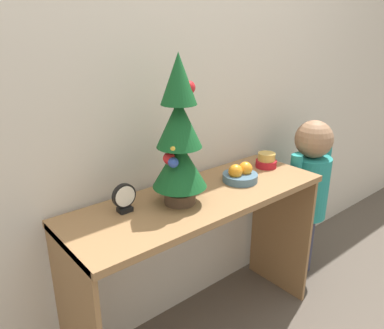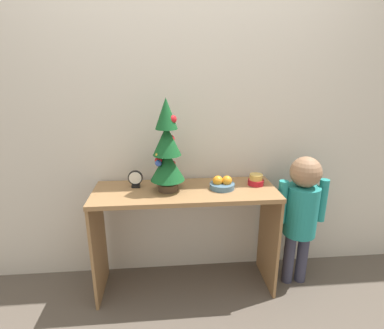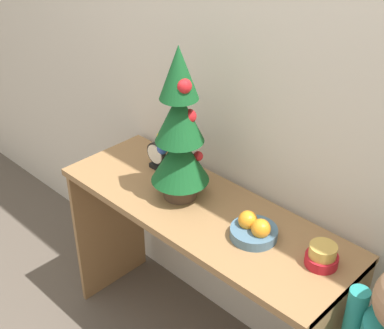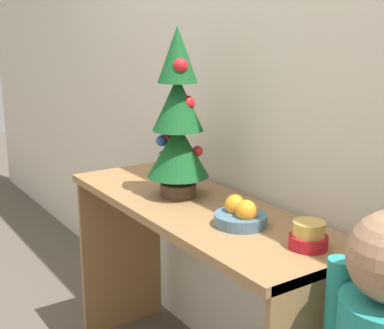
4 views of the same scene
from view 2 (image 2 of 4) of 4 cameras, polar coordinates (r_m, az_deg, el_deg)
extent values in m
plane|color=brown|center=(2.29, -0.72, -25.36)|extent=(12.00, 12.00, 0.00)
cube|color=beige|center=(2.18, -1.84, 9.44)|extent=(7.00, 0.05, 2.50)
cube|color=olive|center=(2.05, -1.27, -5.20)|extent=(1.25, 0.44, 0.03)
cube|color=olive|center=(2.27, -17.40, -14.24)|extent=(0.02, 0.40, 0.78)
cube|color=olive|center=(2.34, 14.43, -12.99)|extent=(0.02, 0.40, 0.78)
cylinder|color=#4C3828|center=(2.03, -4.60, -4.25)|extent=(0.13, 0.13, 0.05)
cylinder|color=brown|center=(2.02, -4.63, -3.07)|extent=(0.02, 0.02, 0.04)
cone|color=#145123|center=(1.98, -4.71, -0.20)|extent=(0.23, 0.23, 0.20)
cone|color=#145123|center=(1.94, -4.83, 4.65)|extent=(0.19, 0.19, 0.20)
cone|color=#145123|center=(1.91, -4.96, 9.69)|extent=(0.14, 0.14, 0.20)
sphere|color=#2D4CA8|center=(1.94, -6.44, 0.25)|extent=(0.04, 0.04, 0.04)
sphere|color=red|center=(1.96, -4.13, 4.88)|extent=(0.06, 0.06, 0.06)
sphere|color=red|center=(1.90, -3.74, 8.59)|extent=(0.05, 0.05, 0.05)
sphere|color=red|center=(2.04, -3.70, 0.21)|extent=(0.04, 0.04, 0.04)
sphere|color=gold|center=(1.92, -6.47, 1.79)|extent=(0.04, 0.04, 0.04)
sphere|color=red|center=(1.97, -6.40, 0.77)|extent=(0.05, 0.05, 0.05)
cylinder|color=#476B84|center=(2.07, 5.76, -4.06)|extent=(0.17, 0.17, 0.04)
sphere|color=orange|center=(2.06, 6.67, -3.07)|extent=(0.07, 0.07, 0.07)
sphere|color=orange|center=(2.05, 4.91, -3.07)|extent=(0.07, 0.07, 0.07)
cylinder|color=#AD1923|center=(2.17, 12.05, -3.33)|extent=(0.11, 0.11, 0.04)
cylinder|color=gold|center=(2.16, 12.12, -2.35)|extent=(0.09, 0.09, 0.04)
cube|color=black|center=(2.12, -10.65, -3.99)|extent=(0.06, 0.04, 0.02)
cylinder|color=black|center=(2.10, -10.74, -2.45)|extent=(0.10, 0.02, 0.10)
cylinder|color=white|center=(2.09, -10.77, -2.55)|extent=(0.09, 0.00, 0.09)
cylinder|color=#38384C|center=(2.47, 17.96, -16.54)|extent=(0.08, 0.08, 0.41)
cylinder|color=#38384C|center=(2.51, 20.23, -16.21)|extent=(0.08, 0.08, 0.41)
cylinder|color=teal|center=(2.31, 20.07, -8.25)|extent=(0.23, 0.23, 0.37)
sphere|color=#997051|center=(2.20, 20.86, -1.34)|extent=(0.21, 0.21, 0.21)
cylinder|color=teal|center=(2.22, 16.78, -6.84)|extent=(0.06, 0.06, 0.32)
cylinder|color=teal|center=(2.34, 23.56, -6.28)|extent=(0.06, 0.06, 0.32)
camera|label=1|loc=(1.16, -54.97, 6.27)|focal=35.00mm
camera|label=3|loc=(1.50, 62.83, 25.73)|focal=50.00mm
camera|label=4|loc=(1.86, 56.47, 4.35)|focal=50.00mm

